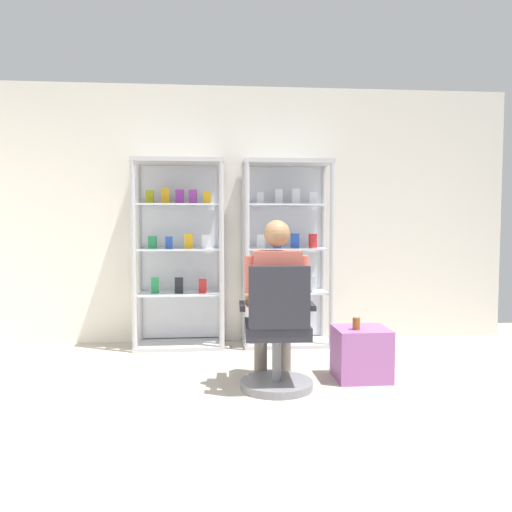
# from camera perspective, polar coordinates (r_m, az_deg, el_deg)

# --- Properties ---
(ground_plane) EXTENTS (7.20, 7.20, 0.00)m
(ground_plane) POSITION_cam_1_polar(r_m,az_deg,el_deg) (2.90, 0.26, -22.36)
(ground_plane) COLOR #B2A899
(back_wall) EXTENTS (6.00, 0.10, 2.70)m
(back_wall) POSITION_cam_1_polar(r_m,az_deg,el_deg) (5.60, -2.65, 4.51)
(back_wall) COLOR silver
(back_wall) RESTS_ON ground
(display_cabinet_left) EXTENTS (0.90, 0.45, 1.90)m
(display_cabinet_left) POSITION_cam_1_polar(r_m,az_deg,el_deg) (5.37, -8.39, 0.43)
(display_cabinet_left) COLOR #B7B7BC
(display_cabinet_left) RESTS_ON ground
(display_cabinet_right) EXTENTS (0.90, 0.45, 1.90)m
(display_cabinet_right) POSITION_cam_1_polar(r_m,az_deg,el_deg) (5.42, 3.30, 0.45)
(display_cabinet_right) COLOR #B7B7BC
(display_cabinet_right) RESTS_ON ground
(office_chair) EXTENTS (0.57, 0.56, 0.96)m
(office_chair) POSITION_cam_1_polar(r_m,az_deg,el_deg) (3.96, 2.35, -9.12)
(office_chair) COLOR slate
(office_chair) RESTS_ON ground
(seated_shopkeeper) EXTENTS (0.50, 0.58, 1.29)m
(seated_shopkeeper) POSITION_cam_1_polar(r_m,az_deg,el_deg) (4.06, 2.16, -4.22)
(seated_shopkeeper) COLOR slate
(seated_shopkeeper) RESTS_ON ground
(storage_crate) EXTENTS (0.42, 0.40, 0.42)m
(storage_crate) POSITION_cam_1_polar(r_m,az_deg,el_deg) (4.37, 11.44, -10.43)
(storage_crate) COLOR #9E599E
(storage_crate) RESTS_ON ground
(tea_glass) EXTENTS (0.06, 0.06, 0.10)m
(tea_glass) POSITION_cam_1_polar(r_m,az_deg,el_deg) (4.24, 10.95, -7.29)
(tea_glass) COLOR brown
(tea_glass) RESTS_ON storage_crate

